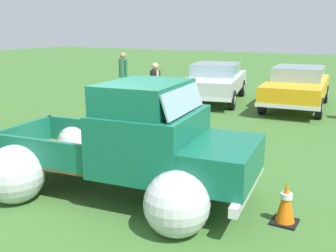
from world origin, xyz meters
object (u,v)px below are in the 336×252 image
object	(u,v)px
vintage_pickup_truck	(136,152)
spectator_0	(155,85)
show_car_1	(297,86)
spectator_2	(123,73)
lane_cone_0	(286,203)
show_car_0	(215,80)

from	to	relation	value
vintage_pickup_truck	spectator_0	xyz separation A→B (m)	(-3.15, 5.69, 0.19)
show_car_1	spectator_0	size ratio (longest dim) A/B	2.88
spectator_2	lane_cone_0	bearing A→B (deg)	-109.57
spectator_0	lane_cone_0	xyz separation A→B (m)	(5.54, -5.44, -0.64)
spectator_0	vintage_pickup_truck	bearing A→B (deg)	68.98
vintage_pickup_truck	spectator_0	world-z (taller)	vintage_pickup_truck
spectator_0	show_car_1	bearing A→B (deg)	171.87
lane_cone_0	spectator_2	bearing A→B (deg)	138.51
show_car_1	spectator_2	world-z (taller)	spectator_2
spectator_0	spectator_2	xyz separation A→B (m)	(-2.44, 1.62, 0.10)
show_car_1	spectator_0	distance (m)	5.02
spectator_2	lane_cone_0	size ratio (longest dim) A/B	2.90
vintage_pickup_truck	show_car_1	distance (m)	9.06
vintage_pickup_truck	show_car_0	size ratio (longest dim) A/B	0.99
spectator_2	show_car_1	bearing A→B (deg)	-52.46
vintage_pickup_truck	lane_cone_0	distance (m)	2.44
vintage_pickup_truck	show_car_0	bearing A→B (deg)	98.09
vintage_pickup_truck	spectator_2	distance (m)	9.21
show_car_1	show_car_0	bearing A→B (deg)	-92.71
vintage_pickup_truck	lane_cone_0	xyz separation A→B (m)	(2.39, 0.25, -0.45)
show_car_0	lane_cone_0	world-z (taller)	show_car_0
spectator_0	spectator_2	size ratio (longest dim) A/B	0.91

